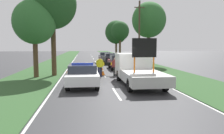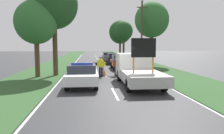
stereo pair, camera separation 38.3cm
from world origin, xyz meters
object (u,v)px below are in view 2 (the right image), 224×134
at_px(police_car, 82,75).
at_px(traffic_cone_centre_front, 90,71).
at_px(traffic_cone_behind_barrier, 68,75).
at_px(roadside_tree_near_left, 120,32).
at_px(roadside_tree_near_right, 36,22).
at_px(police_officer, 101,65).
at_px(work_truck, 137,69).
at_px(queued_car_suv_grey, 108,56).
at_px(roadside_tree_mid_left, 54,5).
at_px(queued_car_sedan_black, 114,58).
at_px(utility_pole, 142,33).
at_px(pedestrian_civilian, 116,65).
at_px(roadside_tree_far_left, 124,31).
at_px(traffic_cone_near_police, 103,71).
at_px(queued_car_wagon_maroon, 121,62).
at_px(roadside_tree_mid_right, 152,20).
at_px(road_barrier, 105,65).
at_px(traffic_cone_near_truck, 83,75).

distance_m(police_car, traffic_cone_centre_front, 5.27).
height_order(traffic_cone_behind_barrier, roadside_tree_near_left, roadside_tree_near_left).
bearing_deg(roadside_tree_near_right, police_officer, -3.83).
xyz_separation_m(work_truck, police_officer, (-2.25, 3.37, -0.02)).
bearing_deg(roadside_tree_near_left, police_car, -101.93).
relative_size(queued_car_suv_grey, roadside_tree_mid_left, 0.55).
xyz_separation_m(queued_car_sedan_black, utility_pole, (2.75, -4.51, 3.17)).
xyz_separation_m(queued_car_suv_grey, roadside_tree_near_left, (3.50, 10.99, 4.58)).
bearing_deg(police_officer, utility_pole, -153.80).
bearing_deg(pedestrian_civilian, police_car, -143.91).
distance_m(roadside_tree_near_left, roadside_tree_near_right, 30.70).
relative_size(police_officer, traffic_cone_behind_barrier, 2.70).
relative_size(queued_car_sedan_black, roadside_tree_far_left, 0.60).
xyz_separation_m(police_car, traffic_cone_near_police, (1.63, 4.70, -0.37)).
distance_m(police_car, queued_car_wagon_maroon, 10.11).
bearing_deg(roadside_tree_mid_left, work_truck, -36.88).
bearing_deg(queued_car_suv_grey, roadside_tree_mid_left, 70.81).
distance_m(queued_car_sedan_black, queued_car_suv_grey, 6.04).
xyz_separation_m(traffic_cone_centre_front, roadside_tree_mid_right, (7.77, 8.01, 5.40)).
distance_m(road_barrier, roadside_tree_far_left, 23.03).
bearing_deg(roadside_tree_near_left, roadside_tree_mid_left, -108.58).
distance_m(police_car, police_officer, 4.08).
distance_m(police_car, queued_car_suv_grey, 22.22).
distance_m(traffic_cone_behind_barrier, roadside_tree_mid_right, 14.79).
relative_size(police_car, traffic_cone_near_truck, 6.95).
xyz_separation_m(police_officer, roadside_tree_near_left, (5.59, 29.11, 4.34)).
bearing_deg(traffic_cone_centre_front, traffic_cone_near_police, -24.70).
bearing_deg(roadside_tree_far_left, queued_car_sedan_black, -105.38).
height_order(roadside_tree_near_left, roadside_tree_far_left, roadside_tree_near_left).
xyz_separation_m(pedestrian_civilian, traffic_cone_behind_barrier, (-3.93, -0.96, -0.61)).
relative_size(police_officer, pedestrian_civilian, 1.05).
relative_size(roadside_tree_mid_right, utility_pole, 1.04).
xyz_separation_m(road_barrier, queued_car_sedan_black, (1.98, 11.19, -0.13)).
bearing_deg(pedestrian_civilian, queued_car_suv_grey, 65.90).
height_order(road_barrier, roadside_tree_mid_right, roadside_tree_mid_right).
height_order(work_truck, roadside_tree_near_right, roadside_tree_near_right).
bearing_deg(traffic_cone_near_police, roadside_tree_mid_right, 52.28).
distance_m(traffic_cone_behind_barrier, roadside_tree_near_right, 4.86).
xyz_separation_m(police_car, roadside_tree_far_left, (6.79, 26.81, 4.43)).
bearing_deg(queued_car_wagon_maroon, utility_pole, -143.57).
bearing_deg(roadside_tree_near_left, work_truck, -95.88).
height_order(traffic_cone_centre_front, queued_car_sedan_black, queued_car_sedan_black).
bearing_deg(roadside_tree_mid_left, roadside_tree_near_right, -147.61).
bearing_deg(traffic_cone_behind_barrier, traffic_cone_centre_front, 48.58).
bearing_deg(roadside_tree_mid_left, roadside_tree_far_left, 67.08).
bearing_deg(roadside_tree_mid_right, police_car, -121.89).
height_order(traffic_cone_centre_front, roadside_tree_near_right, roadside_tree_near_right).
relative_size(queued_car_wagon_maroon, queued_car_suv_grey, 0.98).
height_order(police_car, traffic_cone_centre_front, police_car).
height_order(police_officer, queued_car_suv_grey, police_officer).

